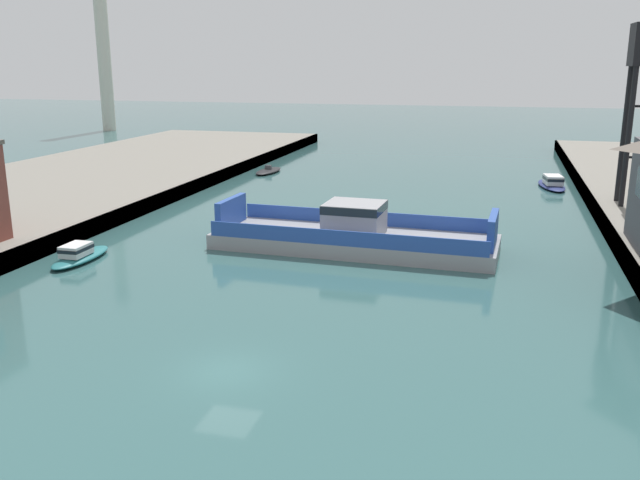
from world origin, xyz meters
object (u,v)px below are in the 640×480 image
object	(u,v)px
chain_ferry	(354,235)
moored_boat_near_left	(79,255)
smokestack_distant_a	(102,32)
moored_boat_mid_left	(552,183)
moored_boat_near_right	(268,171)

from	to	relation	value
chain_ferry	moored_boat_near_left	size ratio (longest dim) A/B	3.42
moored_boat_near_left	smokestack_distant_a	size ratio (longest dim) A/B	0.17
moored_boat_mid_left	smokestack_distant_a	size ratio (longest dim) A/B	0.22
moored_boat_near_right	moored_boat_mid_left	world-z (taller)	moored_boat_mid_left
moored_boat_near_left	moored_boat_mid_left	world-z (taller)	moored_boat_mid_left
chain_ferry	moored_boat_mid_left	distance (m)	34.85
moored_boat_near_right	moored_boat_near_left	bearing A→B (deg)	-89.85
moored_boat_mid_left	smokestack_distant_a	world-z (taller)	smokestack_distant_a
moored_boat_near_left	smokestack_distant_a	xyz separation A→B (m)	(-49.87, 85.53, 18.91)
chain_ferry	moored_boat_near_left	distance (m)	19.81
moored_boat_near_right	moored_boat_mid_left	distance (m)	34.23
chain_ferry	smokestack_distant_a	bearing A→B (deg)	131.28
smokestack_distant_a	moored_boat_near_right	bearing A→B (deg)	-41.74
chain_ferry	moored_boat_mid_left	world-z (taller)	chain_ferry
moored_boat_near_left	smokestack_distant_a	world-z (taller)	smokestack_distant_a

